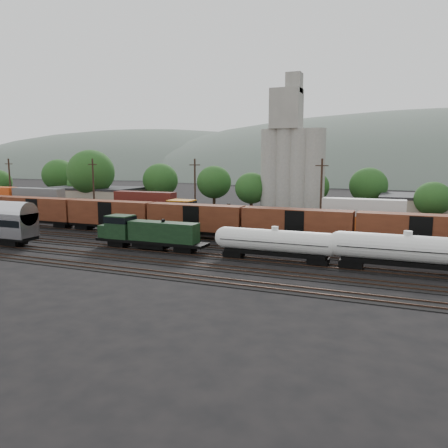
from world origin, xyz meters
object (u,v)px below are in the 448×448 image
at_px(orange_locomotive, 209,216).
at_px(grain_silo, 291,162).
at_px(green_locomotive, 145,232).
at_px(tank_car_a, 275,242).

distance_m(orange_locomotive, grain_silo, 28.20).
relative_size(green_locomotive, orange_locomotive, 0.79).
distance_m(tank_car_a, grain_silo, 42.76).
xyz_separation_m(green_locomotive, orange_locomotive, (2.43, 15.00, 0.42)).
height_order(green_locomotive, grain_silo, grain_silo).
bearing_deg(tank_car_a, green_locomotive, 180.00).
bearing_deg(grain_silo, orange_locomotive, -104.87).
bearing_deg(grain_silo, green_locomotive, -102.82).
bearing_deg(green_locomotive, tank_car_a, -0.00).
xyz_separation_m(green_locomotive, grain_silo, (9.33, 41.00, 8.86)).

